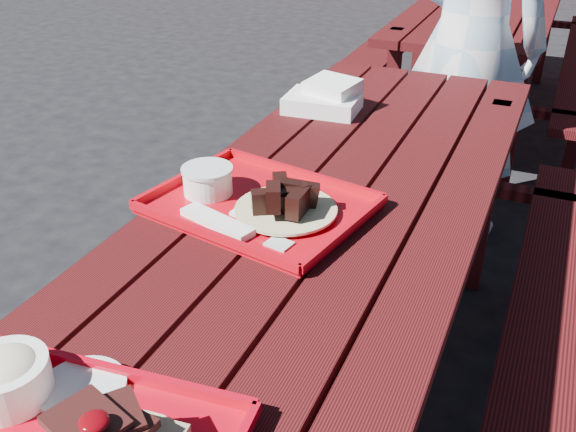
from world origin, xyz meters
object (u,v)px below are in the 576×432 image
object	(u,v)px
picnic_table_far	(486,31)
person	(469,43)
picnic_table_near	(312,280)
far_tray	(255,201)

from	to	relation	value
picnic_table_far	person	world-z (taller)	person
picnic_table_near	far_tray	xyz separation A→B (m)	(-0.13, -0.04, 0.21)
far_tray	person	size ratio (longest dim) A/B	0.33
picnic_table_far	far_tray	distance (m)	2.85
picnic_table_near	person	xyz separation A→B (m)	(0.10, 1.42, 0.26)
far_tray	person	xyz separation A→B (m)	(0.23, 1.46, 0.05)
picnic_table_near	person	size ratio (longest dim) A/B	1.46
picnic_table_near	far_tray	world-z (taller)	far_tray
person	picnic_table_near	bearing A→B (deg)	88.09
picnic_table_far	far_tray	bearing A→B (deg)	-92.66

